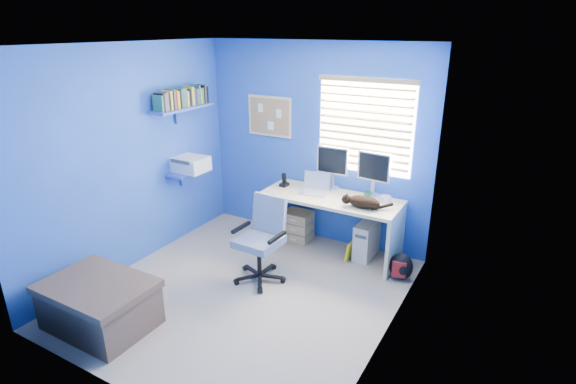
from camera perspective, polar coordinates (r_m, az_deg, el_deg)
The scene contains 23 objects.
floor at distance 4.90m, azimuth -5.41°, elevation -12.52°, with size 3.00×3.20×0.00m, color tan.
ceiling at distance 4.12m, azimuth -6.61°, elevation 18.13°, with size 3.00×3.20×0.00m, color white.
wall_back at distance 5.67m, azimuth 3.43°, elevation 6.02°, with size 3.00×0.01×2.50m, color #2358AF.
wall_front at distance 3.28m, azimuth -22.31°, elevation -6.55°, with size 3.00×0.01×2.50m, color #2358AF.
wall_left at distance 5.33m, azimuth -19.29°, elevation 3.95°, with size 0.01×3.20×2.50m, color #2358AF.
wall_right at distance 3.73m, azimuth 13.25°, elevation -2.26°, with size 0.01×3.20×2.50m, color #2358AF.
desk at distance 5.51m, azimuth 5.36°, elevation -4.19°, with size 1.67×0.65×0.74m, color tan.
laptop at distance 5.43m, azimuth 3.35°, elevation 0.96°, with size 0.33×0.26×0.22m, color silver.
monitor_left at distance 5.55m, azimuth 5.70°, elevation 3.06°, with size 0.40×0.12×0.54m, color silver.
monitor_right at distance 5.37m, azimuth 10.84°, elevation 2.19°, with size 0.40×0.12×0.54m, color silver.
phone at distance 5.67m, azimuth -0.48°, elevation 1.56°, with size 0.09×0.11×0.17m, color black.
mug at distance 5.31m, azimuth 10.12°, elevation -0.51°, with size 0.10×0.09×0.10m, color #24644E.
cd_spindle at distance 5.29m, azimuth 12.24°, elevation -0.88°, with size 0.13×0.13×0.07m, color silver.
cat at distance 5.07m, azimuth 9.60°, elevation -1.26°, with size 0.37×0.20×0.13m, color black.
tower_pc at distance 5.53m, azimuth 9.95°, elevation -5.97°, with size 0.19×0.44×0.45m, color beige.
drawer_boxes at distance 5.87m, azimuth 1.27°, elevation -4.31°, with size 0.35×0.28×0.41m, color tan.
yellow_book at distance 5.46m, azimuth 7.77°, elevation -7.48°, with size 0.03×0.17×0.24m, color yellow.
backpack at distance 5.18m, azimuth 14.16°, elevation -9.14°, with size 0.26×0.20×0.31m, color black.
bed_corner at distance 4.63m, azimuth -22.79°, elevation -13.02°, with size 0.95×0.67×0.45m, color brown.
office_chair at distance 4.96m, azimuth -3.37°, elevation -7.34°, with size 0.56×0.56×0.93m.
window_blinds at distance 5.33m, azimuth 9.69°, elevation 8.15°, with size 1.15×0.05×1.10m.
corkboard at distance 5.90m, azimuth -2.35°, elevation 9.58°, with size 0.64×0.02×0.52m.
wall_shelves at distance 5.69m, azimuth -12.90°, elevation 7.49°, with size 0.42×0.90×1.05m.
Camera 1 is at (2.41, -3.34, 2.65)m, focal length 28.00 mm.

